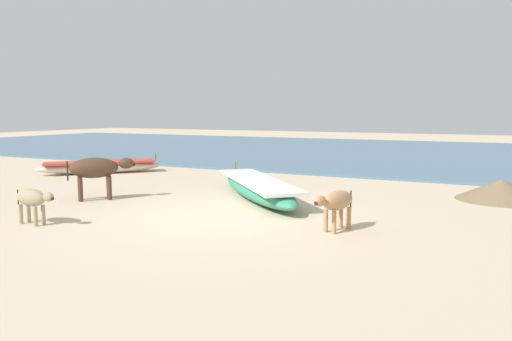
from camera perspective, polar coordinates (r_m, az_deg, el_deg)
name	(u,v)px	position (r m, az deg, el deg)	size (l,w,h in m)	color
ground	(219,217)	(9.59, -4.41, -5.51)	(80.00, 80.00, 0.00)	beige
sea_water	(386,152)	(25.23, 15.31, 2.13)	(60.00, 20.00, 0.08)	slate
fishing_boat_1	(100,167)	(17.06, -18.09, 0.45)	(3.38, 3.54, 0.61)	beige
fishing_boat_2	(257,188)	(11.49, 0.18, -2.10)	(3.98, 4.20, 0.67)	#338C66
cow_adult_dark	(97,169)	(11.89, -18.51, 0.12)	(1.27, 1.30, 1.01)	#4C3323
calf_near_tan	(337,202)	(8.44, 9.60, -3.76)	(0.54, 1.07, 0.71)	tan
calf_far_dun	(32,199)	(9.73, -25.16, -3.10)	(1.03, 0.34, 0.67)	tan
debris_pile_1	(501,190)	(12.67, 27.22, -2.05)	(2.02, 2.02, 0.50)	#7A6647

